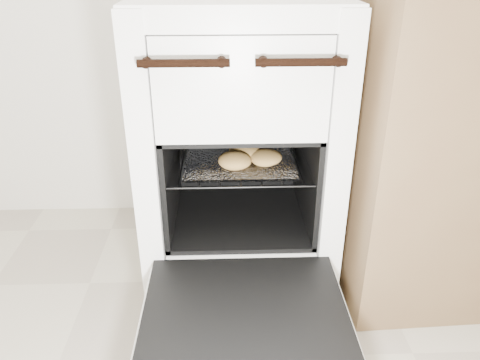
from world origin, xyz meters
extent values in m
cube|color=white|center=(0.18, 1.18, 0.46)|extent=(0.60, 0.63, 0.91)
cylinder|color=black|center=(0.05, 0.85, 0.79)|extent=(0.22, 0.02, 0.02)
cylinder|color=black|center=(0.32, 0.85, 0.79)|extent=(0.22, 0.02, 0.02)
cube|color=black|center=(0.18, 0.67, 0.21)|extent=(0.52, 0.40, 0.02)
cube|color=white|center=(0.18, 0.67, 0.19)|extent=(0.54, 0.42, 0.02)
cylinder|color=black|center=(-0.03, 1.10, 0.43)|extent=(0.01, 0.42, 0.01)
cylinder|color=black|center=(0.40, 1.10, 0.43)|extent=(0.01, 0.42, 0.01)
cylinder|color=black|center=(0.18, 0.90, 0.43)|extent=(0.43, 0.01, 0.01)
cylinder|color=black|center=(0.18, 1.30, 0.43)|extent=(0.43, 0.01, 0.01)
cylinder|color=black|center=(0.01, 1.10, 0.43)|extent=(0.01, 0.40, 0.01)
cylinder|color=black|center=(0.07, 1.10, 0.43)|extent=(0.01, 0.40, 0.01)
cylinder|color=black|center=(0.13, 1.10, 0.43)|extent=(0.01, 0.40, 0.01)
cylinder|color=black|center=(0.18, 1.10, 0.43)|extent=(0.01, 0.40, 0.01)
cylinder|color=black|center=(0.24, 1.10, 0.43)|extent=(0.01, 0.40, 0.01)
cylinder|color=black|center=(0.30, 1.10, 0.43)|extent=(0.01, 0.40, 0.01)
cylinder|color=black|center=(0.36, 1.10, 0.43)|extent=(0.01, 0.40, 0.01)
cube|color=white|center=(0.18, 1.08, 0.44)|extent=(0.34, 0.30, 0.01)
ellipsoid|color=#B68649|center=(0.20, 1.08, 0.47)|extent=(0.15, 0.15, 0.05)
ellipsoid|color=#B68649|center=(0.26, 1.04, 0.46)|extent=(0.10, 0.10, 0.04)
ellipsoid|color=#B68649|center=(0.26, 1.05, 0.46)|extent=(0.14, 0.14, 0.04)
ellipsoid|color=#B68649|center=(0.17, 1.02, 0.47)|extent=(0.12, 0.12, 0.05)
ellipsoid|color=#B68649|center=(0.25, 1.16, 0.46)|extent=(0.12, 0.12, 0.04)
camera|label=1|loc=(0.14, -0.26, 1.04)|focal=35.00mm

